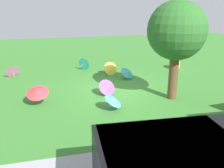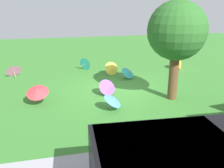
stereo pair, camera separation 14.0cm
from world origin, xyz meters
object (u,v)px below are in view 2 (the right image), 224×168
(parasol_purple_0, at_px, (108,87))
(parasol_orange_0, at_px, (180,62))
(parasol_blue_0, at_px, (113,100))
(parasol_teal_3, at_px, (86,64))
(parasol_pink_0, at_px, (13,70))
(shade_tree, at_px, (177,32))
(parasol_teal_0, at_px, (128,72))
(parasol_yellow_0, at_px, (112,68))
(parasol_red_0, at_px, (37,91))
(van_dark, at_px, (200,166))

(parasol_purple_0, height_order, parasol_orange_0, parasol_orange_0)
(parasol_blue_0, relative_size, parasol_teal_3, 1.27)
(parasol_pink_0, bearing_deg, parasol_purple_0, 137.68)
(shade_tree, height_order, parasol_teal_0, shade_tree)
(parasol_yellow_0, bearing_deg, parasol_teal_0, 122.22)
(shade_tree, distance_m, parasol_blue_0, 3.78)
(parasol_orange_0, distance_m, parasol_teal_3, 5.94)
(parasol_yellow_0, xyz_separation_m, parasol_purple_0, (0.96, 3.23, -0.00))
(shade_tree, relative_size, parasol_purple_0, 4.31)
(parasol_yellow_0, xyz_separation_m, parasol_pink_0, (5.51, -0.92, -0.00))
(parasol_blue_0, bearing_deg, parasol_purple_0, -95.30)
(parasol_teal_0, relative_size, parasol_pink_0, 1.01)
(parasol_blue_0, bearing_deg, parasol_orange_0, -137.44)
(parasol_yellow_0, height_order, parasol_blue_0, parasol_yellow_0)
(parasol_teal_0, height_order, parasol_teal_3, parasol_teal_3)
(parasol_purple_0, bearing_deg, parasol_teal_3, -85.59)
(parasol_red_0, relative_size, parasol_blue_0, 1.06)
(parasol_red_0, distance_m, parasol_yellow_0, 5.39)
(parasol_yellow_0, relative_size, parasol_orange_0, 0.98)
(parasol_blue_0, distance_m, parasol_teal_3, 6.41)
(parasol_blue_0, xyz_separation_m, parasol_teal_3, (0.21, -6.40, -0.02))
(shade_tree, relative_size, parasol_red_0, 3.97)
(parasol_orange_0, height_order, parasol_blue_0, parasol_orange_0)
(parasol_red_0, bearing_deg, parasol_pink_0, -71.54)
(parasol_teal_0, bearing_deg, parasol_teal_3, -52.09)
(parasol_teal_0, distance_m, parasol_teal_3, 3.24)
(parasol_yellow_0, height_order, parasol_orange_0, parasol_orange_0)
(van_dark, xyz_separation_m, parasol_teal_0, (-1.25, -8.92, -0.54))
(parasol_blue_0, bearing_deg, parasol_yellow_0, -102.81)
(van_dark, xyz_separation_m, parasol_purple_0, (0.38, -6.75, -0.53))
(shade_tree, bearing_deg, parasol_teal_0, -72.88)
(parasol_teal_0, distance_m, parasol_orange_0, 4.02)
(van_dark, xyz_separation_m, parasol_orange_0, (-5.06, -10.21, -0.48))
(van_dark, xyz_separation_m, parasol_red_0, (3.42, -6.36, -0.35))
(parasol_yellow_0, bearing_deg, van_dark, 86.67)
(parasol_pink_0, relative_size, parasol_blue_0, 1.00)
(parasol_red_0, bearing_deg, parasol_purple_0, -172.80)
(parasol_orange_0, height_order, parasol_pink_0, parasol_orange_0)
(shade_tree, relative_size, parasol_pink_0, 4.22)
(parasol_teal_0, bearing_deg, van_dark, 82.05)
(parasol_orange_0, bearing_deg, parasol_pink_0, -3.94)
(shade_tree, xyz_separation_m, parasol_pink_0, (7.18, -5.24, -2.51))
(parasol_orange_0, height_order, parasol_teal_3, parasol_orange_0)
(shade_tree, height_order, parasol_pink_0, shade_tree)
(van_dark, bearing_deg, parasol_yellow_0, -93.33)
(shade_tree, relative_size, parasol_teal_3, 5.32)
(shade_tree, bearing_deg, parasol_purple_0, -22.51)
(parasol_purple_0, bearing_deg, parasol_teal_0, -126.79)
(van_dark, height_order, parasol_yellow_0, van_dark)
(parasol_yellow_0, distance_m, parasol_orange_0, 4.48)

